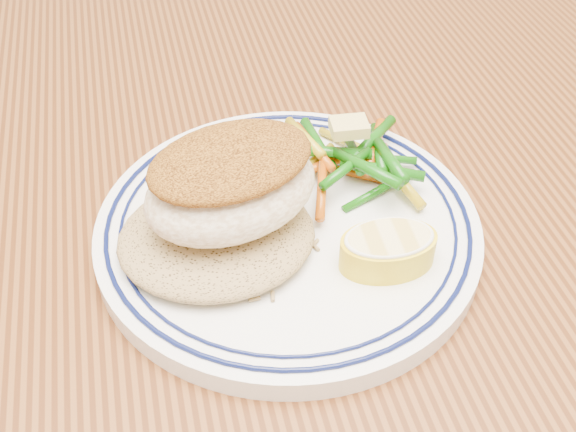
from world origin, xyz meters
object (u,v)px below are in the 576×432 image
at_px(plate, 288,228).
at_px(vegetable_pile, 354,158).
at_px(dining_table, 368,371).
at_px(lemon_wedge, 388,248).
at_px(rice_pilaf, 216,233).
at_px(fish_fillet, 231,183).

bearing_deg(plate, vegetable_pile, 33.44).
bearing_deg(vegetable_pile, plate, -146.56).
relative_size(dining_table, lemon_wedge, 24.90).
xyz_separation_m(rice_pilaf, vegetable_pile, (0.10, 0.05, 0.00)).
distance_m(dining_table, vegetable_pile, 0.15).
relative_size(plate, vegetable_pile, 2.42).
distance_m(dining_table, fish_fillet, 0.18).
height_order(fish_fillet, lemon_wedge, fish_fillet).
relative_size(rice_pilaf, vegetable_pile, 1.19).
xyz_separation_m(plate, vegetable_pile, (0.05, 0.04, 0.02)).
height_order(rice_pilaf, vegetable_pile, vegetable_pile).
xyz_separation_m(fish_fillet, vegetable_pile, (0.09, 0.04, -0.03)).
bearing_deg(plate, dining_table, -46.13).
relative_size(dining_table, rice_pilaf, 12.30).
xyz_separation_m(plate, rice_pilaf, (-0.05, -0.01, 0.02)).
bearing_deg(plate, fish_fillet, -171.27).
bearing_deg(vegetable_pile, lemon_wedge, -93.65).
bearing_deg(plate, rice_pilaf, -166.49).
distance_m(fish_fillet, lemon_wedge, 0.10).
relative_size(dining_table, plate, 6.05).
distance_m(rice_pilaf, fish_fillet, 0.04).
xyz_separation_m(rice_pilaf, fish_fillet, (0.01, 0.01, 0.03)).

